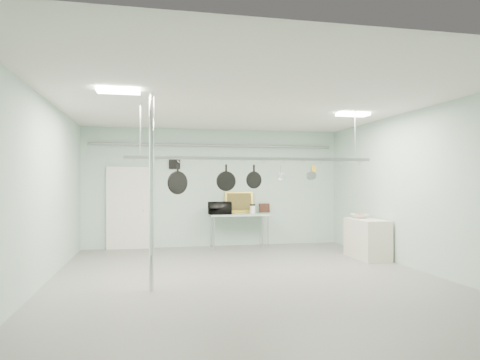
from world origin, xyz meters
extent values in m
plane|color=gray|center=(0.00, 0.00, 0.00)|extent=(8.00, 8.00, 0.00)
cube|color=silver|center=(0.00, 0.00, 3.19)|extent=(7.00, 8.00, 0.02)
cube|color=#A9CBBC|center=(0.00, 3.99, 1.60)|extent=(7.00, 0.02, 3.20)
cube|color=#A9CBBC|center=(3.49, 0.00, 1.60)|extent=(0.02, 8.00, 3.20)
cube|color=silver|center=(-2.30, 3.94, 1.05)|extent=(1.10, 0.10, 2.20)
cube|color=black|center=(-1.10, 3.97, 2.25)|extent=(0.30, 0.04, 0.30)
cylinder|color=gray|center=(0.00, 3.90, 2.75)|extent=(6.60, 0.07, 0.07)
cylinder|color=silver|center=(-1.70, -0.60, 1.60)|extent=(0.08, 0.08, 3.20)
cube|color=silver|center=(0.60, 3.60, 0.88)|extent=(1.60, 0.70, 0.05)
cylinder|color=#B7B7BC|center=(-0.12, 3.32, 0.43)|extent=(0.04, 0.04, 0.86)
cylinder|color=#B7B7BC|center=(-0.12, 3.88, 0.43)|extent=(0.04, 0.04, 0.86)
cylinder|color=#B7B7BC|center=(1.32, 3.32, 0.43)|extent=(0.04, 0.04, 0.86)
cylinder|color=#B7B7BC|center=(1.32, 3.88, 0.43)|extent=(0.04, 0.04, 0.86)
cube|color=beige|center=(3.15, 1.40, 0.45)|extent=(0.60, 1.20, 0.90)
cube|color=#B7B7BC|center=(0.20, 0.30, 2.20)|extent=(4.80, 0.06, 0.06)
cylinder|color=#B7B7BC|center=(-1.90, 0.30, 2.70)|extent=(0.02, 0.02, 0.94)
cylinder|color=#B7B7BC|center=(2.30, 0.30, 2.70)|extent=(0.02, 0.02, 0.94)
cube|color=white|center=(-2.20, -0.80, 3.16)|extent=(0.65, 0.30, 0.05)
cube|color=white|center=(2.40, 0.60, 3.16)|extent=(0.65, 0.30, 0.05)
imported|color=black|center=(0.05, 3.47, 1.07)|extent=(0.60, 0.41, 0.33)
cylinder|color=white|center=(0.96, 3.57, 1.01)|extent=(0.16, 0.16, 0.21)
cube|color=gold|center=(0.66, 3.90, 1.20)|extent=(0.79, 0.17, 0.58)
cube|color=#341B12|center=(1.38, 3.90, 1.03)|extent=(0.31, 0.11, 0.25)
imported|color=silver|center=(3.11, 1.69, 0.95)|extent=(0.42, 0.42, 0.10)
camera|label=1|loc=(-1.69, -7.62, 1.76)|focal=32.00mm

